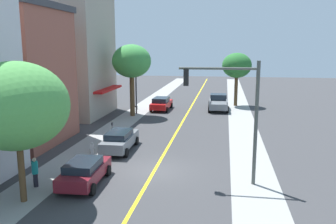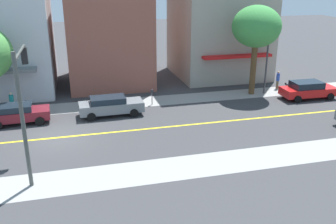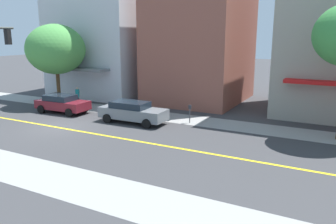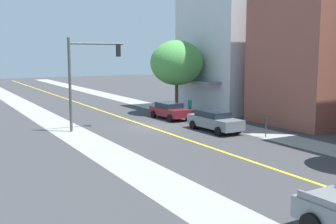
{
  "view_description": "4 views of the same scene",
  "coord_description": "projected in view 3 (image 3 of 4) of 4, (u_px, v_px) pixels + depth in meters",
  "views": [
    {
      "loc": [
        4.12,
        -20.21,
        7.52
      ],
      "look_at": [
        -0.45,
        7.97,
        2.18
      ],
      "focal_mm": 37.53,
      "sensor_mm": 36.0,
      "label": 1
    },
    {
      "loc": [
        23.51,
        1.31,
        9.9
      ],
      "look_at": [
        2.77,
        6.66,
        2.15
      ],
      "focal_mm": 39.86,
      "sensor_mm": 36.0,
      "label": 2
    },
    {
      "loc": [
        15.48,
        16.47,
        6.01
      ],
      "look_at": [
        0.31,
        8.48,
        2.03
      ],
      "focal_mm": 35.83,
      "sensor_mm": 36.0,
      "label": 3
    },
    {
      "loc": [
        14.55,
        28.5,
        5.74
      ],
      "look_at": [
        1.8,
        5.96,
        2.05
      ],
      "focal_mm": 44.87,
      "sensor_mm": 36.0,
      "label": 4
    }
  ],
  "objects": [
    {
      "name": "maroon_sedan_left_curb",
      "position": [
        62.0,
        103.0,
        26.18
      ],
      "size": [
        2.12,
        4.29,
        1.41
      ],
      "rotation": [
        0.0,
        0.0,
        1.61
      ],
      "color": "maroon",
      "rests_on": "ground"
    },
    {
      "name": "pale_office_building",
      "position": [
        113.0,
        26.0,
        34.43
      ],
      "size": [
        12.21,
        9.63,
        13.66
      ],
      "rotation": [
        0.0,
        0.0,
        -1.57
      ],
      "color": "silver",
      "rests_on": "ground"
    },
    {
      "name": "road_centerline_stripe",
      "position": [
        57.0,
        127.0,
        22.18
      ],
      "size": [
        0.2,
        126.0,
        0.0
      ],
      "primitive_type": "cube",
      "color": "yellow",
      "rests_on": "ground"
    },
    {
      "name": "ground_plane",
      "position": [
        57.0,
        127.0,
        22.18
      ],
      "size": [
        140.0,
        140.0,
        0.0
      ],
      "primitive_type": "plane",
      "color": "#38383A"
    },
    {
      "name": "sidewalk_left",
      "position": [
        112.0,
        110.0,
        27.3
      ],
      "size": [
        2.66,
        126.0,
        0.01
      ],
      "primitive_type": "cube",
      "color": "gray",
      "rests_on": "ground"
    },
    {
      "name": "pedestrian_teal_shirt",
      "position": [
        77.0,
        96.0,
        28.66
      ],
      "size": [
        0.33,
        0.33,
        1.64
      ],
      "rotation": [
        0.0,
        0.0,
        4.14
      ],
      "color": "black",
      "rests_on": "ground"
    },
    {
      "name": "street_tree_left_near",
      "position": [
        56.0,
        49.0,
        28.28
      ],
      "size": [
        4.93,
        4.93,
        6.88
      ],
      "color": "brown",
      "rests_on": "ground"
    },
    {
      "name": "fire_hydrant",
      "position": [
        134.0,
        110.0,
        25.24
      ],
      "size": [
        0.44,
        0.24,
        0.84
      ],
      "color": "silver",
      "rests_on": "ground"
    },
    {
      "name": "parking_meter",
      "position": [
        190.0,
        111.0,
        23.05
      ],
      "size": [
        0.12,
        0.18,
        1.28
      ],
      "color": "#4C4C51",
      "rests_on": "ground"
    },
    {
      "name": "grey_sedan_left_curb",
      "position": [
        132.0,
        112.0,
        23.18
      ],
      "size": [
        2.03,
        4.81,
        1.48
      ],
      "rotation": [
        0.0,
        0.0,
        1.59
      ],
      "color": "slate",
      "rests_on": "ground"
    },
    {
      "name": "brick_apartment_block",
      "position": [
        201.0,
        41.0,
        30.31
      ],
      "size": [
        9.91,
        7.96,
        10.76
      ],
      "rotation": [
        0.0,
        0.0,
        -1.57
      ],
      "color": "#935142",
      "rests_on": "ground"
    }
  ]
}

